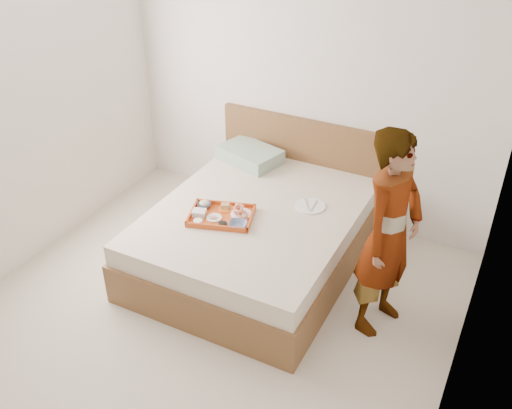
{
  "coord_description": "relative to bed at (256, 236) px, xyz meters",
  "views": [
    {
      "loc": [
        1.81,
        -2.49,
        3.05
      ],
      "look_at": [
        0.06,
        0.9,
        0.65
      ],
      "focal_mm": 40.12,
      "sensor_mm": 36.0,
      "label": 1
    }
  ],
  "objects": [
    {
      "name": "navy_bowl_big",
      "position": [
        -0.01,
        -0.3,
        0.3
      ],
      "size": [
        0.18,
        0.18,
        0.03
      ],
      "primitive_type": "imported",
      "rotation": [
        0.0,
        0.0,
        0.3
      ],
      "color": "navy",
      "rests_on": "tray"
    },
    {
      "name": "meat_plate",
      "position": [
        -0.23,
        -0.28,
        0.28
      ],
      "size": [
        0.16,
        0.16,
        0.01
      ],
      "primitive_type": "cylinder",
      "rotation": [
        0.0,
        0.0,
        0.3
      ],
      "color": "white",
      "rests_on": "tray"
    },
    {
      "name": "wall_right",
      "position": [
        1.74,
        -1.0,
        1.04
      ],
      "size": [
        0.01,
        4.0,
        2.6
      ],
      "primitive_type": "cube",
      "color": "silver",
      "rests_on": "ground"
    },
    {
      "name": "headboard",
      "position": [
        0.0,
        0.97,
        0.21
      ],
      "size": [
        1.65,
        0.06,
        0.95
      ],
      "primitive_type": "cube",
      "color": "brown",
      "rests_on": "ground"
    },
    {
      "name": "tray",
      "position": [
        -0.19,
        -0.24,
        0.29
      ],
      "size": [
        0.59,
        0.5,
        0.05
      ],
      "primitive_type": "cube",
      "rotation": [
        0.0,
        0.0,
        0.3
      ],
      "color": "#CF561E",
      "rests_on": "bed"
    },
    {
      "name": "ground",
      "position": [
        -0.01,
        -1.0,
        -0.27
      ],
      "size": [
        3.5,
        4.0,
        0.01
      ],
      "primitive_type": "cube",
      "color": "#BFB4A2",
      "rests_on": "ground"
    },
    {
      "name": "salad_bowl",
      "position": [
        -0.39,
        -0.18,
        0.3
      ],
      "size": [
        0.14,
        0.14,
        0.03
      ],
      "primitive_type": "imported",
      "rotation": [
        0.0,
        0.0,
        0.3
      ],
      "color": "navy",
      "rests_on": "tray"
    },
    {
      "name": "bed",
      "position": [
        0.0,
        0.0,
        0.0
      ],
      "size": [
        1.65,
        2.0,
        0.53
      ],
      "primitive_type": "cube",
      "color": "brown",
      "rests_on": "ground"
    },
    {
      "name": "person",
      "position": [
        1.14,
        -0.22,
        0.52
      ],
      "size": [
        0.52,
        0.65,
        1.57
      ],
      "primitive_type": "imported",
      "rotation": [
        0.0,
        0.0,
        1.3
      ],
      "color": "beige",
      "rests_on": "ground"
    },
    {
      "name": "plastic_tub",
      "position": [
        -0.36,
        -0.3,
        0.3
      ],
      "size": [
        0.13,
        0.11,
        0.05
      ],
      "primitive_type": "cube",
      "rotation": [
        0.0,
        0.0,
        0.3
      ],
      "color": "silver",
      "rests_on": "tray"
    },
    {
      "name": "pillow",
      "position": [
        -0.44,
        0.73,
        0.33
      ],
      "size": [
        0.63,
        0.51,
        0.13
      ],
      "primitive_type": "cube",
      "rotation": [
        0.0,
        0.0,
        -0.27
      ],
      "color": "#95AF97",
      "rests_on": "bed"
    },
    {
      "name": "cheese_round",
      "position": [
        -0.31,
        -0.4,
        0.29
      ],
      "size": [
        0.09,
        0.09,
        0.03
      ],
      "primitive_type": "cylinder",
      "rotation": [
        0.0,
        0.0,
        0.3
      ],
      "color": "white",
      "rests_on": "tray"
    },
    {
      "name": "bread_plate",
      "position": [
        -0.21,
        -0.12,
        0.28
      ],
      "size": [
        0.15,
        0.15,
        0.01
      ],
      "primitive_type": "cylinder",
      "rotation": [
        0.0,
        0.0,
        0.3
      ],
      "color": "orange",
      "rests_on": "tray"
    },
    {
      "name": "prawn_plate",
      "position": [
        -0.06,
        -0.14,
        0.28
      ],
      "size": [
        0.22,
        0.22,
        0.01
      ],
      "primitive_type": "cylinder",
      "rotation": [
        0.0,
        0.0,
        0.3
      ],
      "color": "white",
      "rests_on": "tray"
    },
    {
      "name": "dinner_plate",
      "position": [
        0.38,
        0.24,
        0.27
      ],
      "size": [
        0.3,
        0.3,
        0.01
      ],
      "primitive_type": "cylinder",
      "rotation": [
        0.0,
        0.0,
        0.26
      ],
      "color": "white",
      "rests_on": "bed"
    },
    {
      "name": "wall_back",
      "position": [
        -0.01,
        1.0,
        1.04
      ],
      "size": [
        3.5,
        0.01,
        2.6
      ],
      "primitive_type": "cube",
      "color": "silver",
      "rests_on": "ground"
    },
    {
      "name": "sauce_dish",
      "position": [
        -0.11,
        -0.35,
        0.29
      ],
      "size": [
        0.09,
        0.09,
        0.03
      ],
      "primitive_type": "cylinder",
      "rotation": [
        0.0,
        0.0,
        0.3
      ],
      "color": "black",
      "rests_on": "tray"
    }
  ]
}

